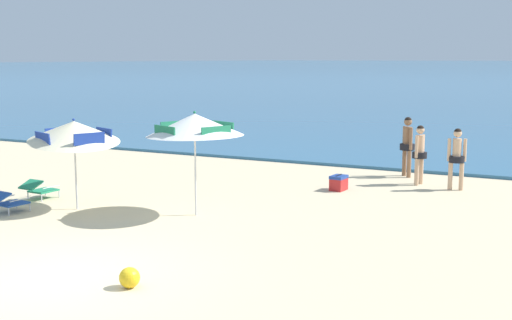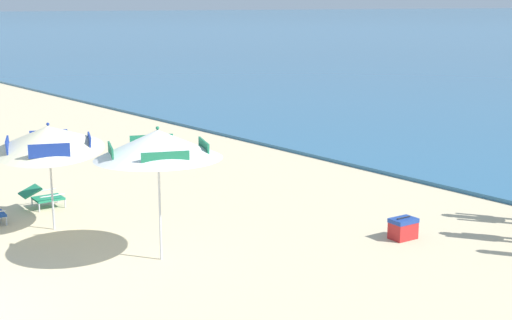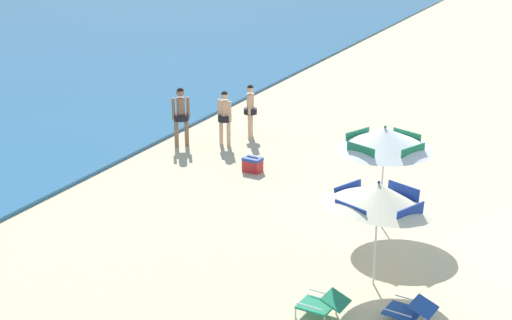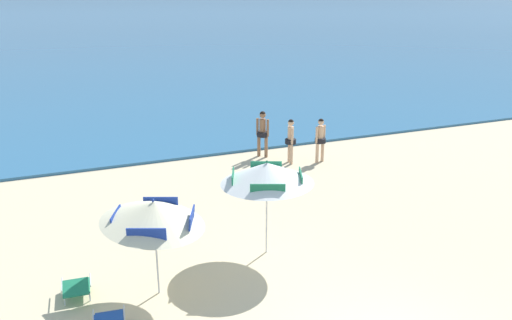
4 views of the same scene
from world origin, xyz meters
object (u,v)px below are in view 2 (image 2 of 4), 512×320
object	(u,v)px
beach_umbrella_striped_second	(158,144)
lounge_chair_beside_umbrella	(42,196)
beach_umbrella_striped_main	(49,138)
cooler_box	(403,228)

from	to	relation	value
beach_umbrella_striped_second	lounge_chair_beside_umbrella	world-z (taller)	beach_umbrella_striped_second
beach_umbrella_striped_second	lounge_chair_beside_umbrella	bearing A→B (deg)	-175.62
beach_umbrella_striped_main	cooler_box	world-z (taller)	beach_umbrella_striped_main
lounge_chair_beside_umbrella	cooler_box	world-z (taller)	lounge_chair_beside_umbrella
lounge_chair_beside_umbrella	cooler_box	size ratio (longest dim) A/B	1.75
cooler_box	beach_umbrella_striped_main	bearing A→B (deg)	-133.41
lounge_chair_beside_umbrella	cooler_box	bearing A→B (deg)	35.76
beach_umbrella_striped_second	cooler_box	size ratio (longest dim) A/B	5.16
beach_umbrella_striped_main	beach_umbrella_striped_second	distance (m)	2.91
cooler_box	lounge_chair_beside_umbrella	bearing A→B (deg)	-144.24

